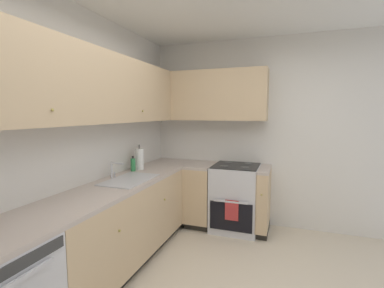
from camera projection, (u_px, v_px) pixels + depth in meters
The scene contains 13 objects.
wall_back at pixel (58, 145), 2.46m from camera, with size 4.19×0.05×2.63m, color silver.
wall_right at pixel (265, 133), 3.85m from camera, with size 0.05×3.34×2.63m, color silver.
lower_cabinets_back at pixel (119, 226), 2.85m from camera, with size 2.03×0.62×0.85m.
countertop_back at pixel (118, 185), 2.80m from camera, with size 3.24×0.60×0.04m, color #B7A89E.
lower_cabinets_right at pixel (219, 197), 3.84m from camera, with size 0.62×1.12×0.85m.
countertop_right at pixel (219, 166), 3.79m from camera, with size 0.60×1.12×0.03m.
oven_range at pixel (236, 197), 3.78m from camera, with size 0.68×0.62×1.03m.
upper_cabinets_back at pixel (92, 87), 2.59m from camera, with size 2.92×0.34×0.69m.
upper_cabinets_right at pixel (208, 96), 3.88m from camera, with size 0.32×1.65×0.69m.
sink at pixel (130, 184), 2.96m from camera, with size 0.66×0.40×0.10m.
faucet at pixel (114, 168), 3.01m from camera, with size 0.07×0.16×0.18m.
soap_bottle at pixel (133, 164), 3.40m from camera, with size 0.06×0.06×0.19m.
paper_towel_roll at pixel (139, 159), 3.50m from camera, with size 0.11×0.11×0.33m.
Camera 1 is at (-1.90, -0.31, 1.60)m, focal length 25.58 mm.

